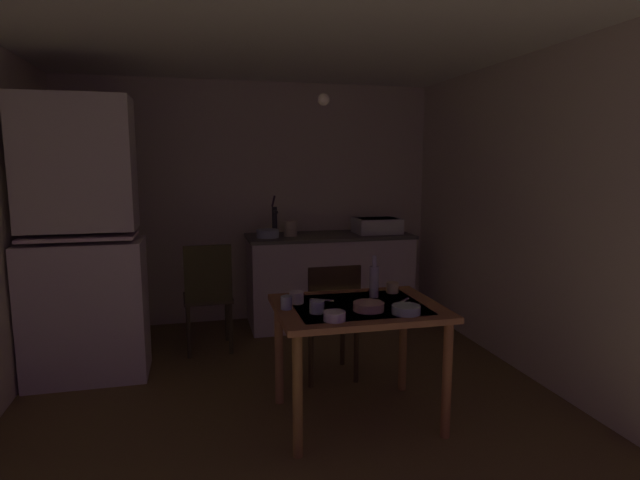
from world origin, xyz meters
name	(u,v)px	position (x,y,z in m)	size (l,w,h in m)	color
ground_plane	(286,391)	(0.00, 0.00, 0.00)	(4.63, 4.63, 0.00)	brown
wall_back	(253,203)	(0.00, 1.82, 1.19)	(3.73, 0.10, 2.38)	beige
wall_right	(528,216)	(1.87, 0.00, 1.19)	(0.10, 3.64, 2.38)	beige
ceiling_slab	(282,29)	(0.00, 0.00, 2.43)	(3.73, 3.64, 0.10)	silver
hutch_cabinet	(82,250)	(-1.38, 0.59, 0.96)	(0.84, 0.47, 2.06)	silver
counter_cabinet	(329,279)	(0.70, 1.45, 0.45)	(1.61, 0.64, 0.89)	silver
sink_basin	(377,225)	(1.19, 1.45, 0.97)	(0.44, 0.34, 0.15)	white
hand_pump	(275,218)	(0.16, 1.49, 1.06)	(0.05, 0.27, 0.39)	#232328
mixing_bowl_counter	(268,234)	(0.08, 1.40, 0.93)	(0.21, 0.21, 0.08)	#9EB2C6
stoneware_crock	(290,229)	(0.31, 1.45, 0.96)	(0.13, 0.13, 0.15)	beige
dining_table	(358,322)	(0.36, -0.49, 0.63)	(1.00, 0.78, 0.74)	brown
chair_far_side	(330,317)	(0.36, 0.13, 0.48)	(0.41, 0.41, 0.87)	#392A16
chair_by_counter	(208,294)	(-0.50, 0.90, 0.50)	(0.41, 0.41, 0.94)	#342C1B
serving_bowl_wide	(369,306)	(0.39, -0.61, 0.76)	(0.18, 0.18, 0.05)	tan
soup_bowl_small	(406,310)	(0.58, -0.73, 0.76)	(0.16, 0.16, 0.05)	#ADD1C1
sauce_dish	(335,316)	(0.15, -0.75, 0.76)	(0.12, 0.12, 0.05)	white
mug_tall	(286,303)	(-0.07, -0.47, 0.77)	(0.07, 0.07, 0.08)	#9EB2C6
mug_dark	(296,297)	(0.01, -0.36, 0.77)	(0.09, 0.09, 0.07)	white
teacup_cream	(317,307)	(0.09, -0.59, 0.77)	(0.08, 0.08, 0.07)	#9EB2C6
teacup_mint	(392,287)	(0.68, -0.26, 0.77)	(0.08, 0.08, 0.07)	beige
glass_bottle	(374,281)	(0.52, -0.34, 0.84)	(0.06, 0.06, 0.27)	#B7BCC1
table_knife	(403,301)	(0.66, -0.48, 0.74)	(0.17, 0.02, 0.01)	silver
teaspoon_near_bowl	(322,300)	(0.18, -0.33, 0.74)	(0.15, 0.02, 0.01)	beige
teaspoon_by_cup	(285,297)	(-0.04, -0.21, 0.74)	(0.14, 0.02, 0.01)	beige
pendant_bulb	(324,100)	(0.28, 0.02, 2.00)	(0.08, 0.08, 0.08)	#F9EFCC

